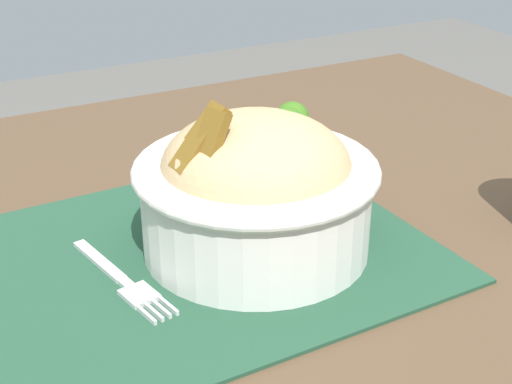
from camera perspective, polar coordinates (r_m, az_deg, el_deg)
The scene contains 4 objects.
table at distance 0.65m, azimuth -4.96°, elevation -12.16°, with size 1.04×0.81×0.76m.
placemat at distance 0.61m, azimuth -5.20°, elevation -4.93°, with size 0.39×0.29×0.00m, color #1E422D.
bowl at distance 0.59m, azimuth 0.01°, elevation 0.39°, with size 0.20×0.20×0.13m.
fork at distance 0.58m, azimuth -9.85°, elevation -6.60°, with size 0.04×0.13×0.00m.
Camera 1 is at (0.19, 0.48, 1.07)m, focal length 53.56 mm.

